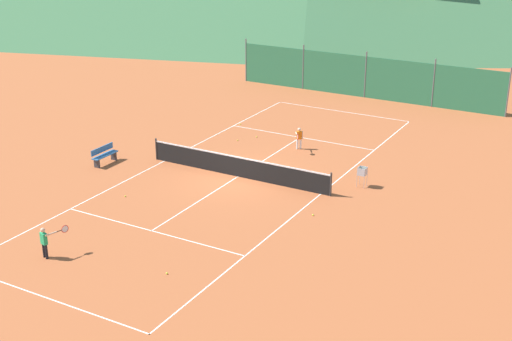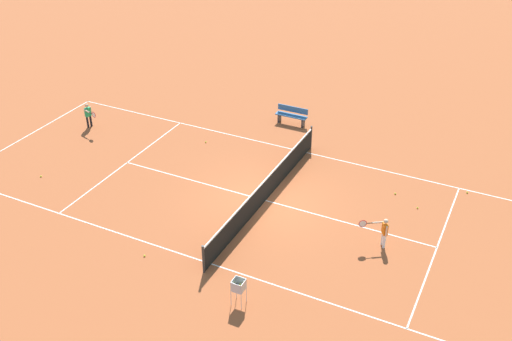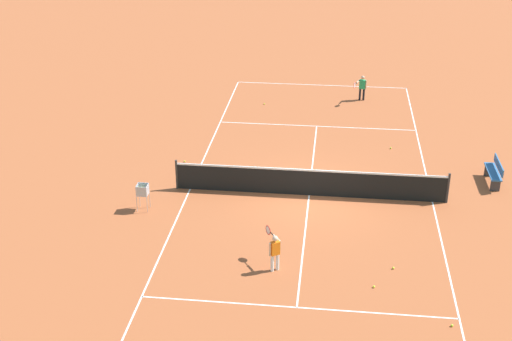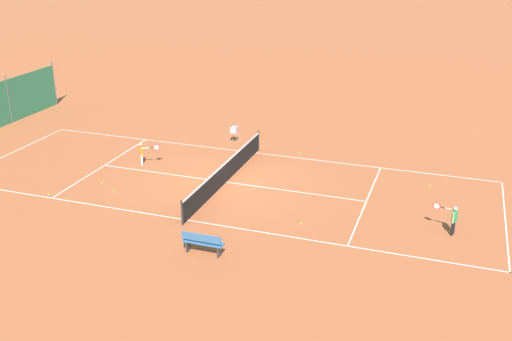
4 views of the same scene
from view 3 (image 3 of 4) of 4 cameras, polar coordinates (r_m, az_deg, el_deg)
The scene contains 13 objects.
ground_plane at distance 24.19m, azimuth 4.27°, elevation -1.98°, with size 600.00×600.00×0.00m, color #A8542D.
court_line_markings at distance 24.19m, azimuth 4.27°, elevation -1.98°, with size 8.25×23.85×0.01m.
tennis_net at distance 23.97m, azimuth 4.31°, elevation -0.92°, with size 9.18×0.08×1.06m.
player_far_baseline at distance 33.11m, azimuth 8.46°, elevation 6.69°, with size 0.61×0.93×1.16m.
player_near_service at distance 19.84m, azimuth 1.49°, elevation -6.32°, with size 0.51×0.95×1.11m.
tennis_ball_by_net_left at distance 26.68m, azimuth -5.74°, elevation 0.73°, with size 0.07×0.07×0.07m, color #CCE033.
tennis_ball_alley_left at distance 18.68m, azimuth 15.41°, elevation -11.87°, with size 0.07×0.07×0.07m, color #CCE033.
tennis_ball_by_net_right at distance 20.53m, azimuth 10.93°, elevation -7.67°, with size 0.07×0.07×0.07m, color #CCE033.
tennis_ball_near_corner at distance 32.42m, azimuth 0.67°, elevation 5.36°, with size 0.07×0.07×0.07m, color #CCE033.
tennis_ball_mid_court at distance 19.66m, azimuth 9.42°, elevation -9.15°, with size 0.07×0.07×0.07m, color #CCE033.
tennis_ball_alley_right at distance 28.19m, azimuth 10.72°, elevation 1.78°, with size 0.07×0.07×0.07m, color #CCE033.
ball_hopper at distance 23.21m, azimuth -9.08°, elevation -1.67°, with size 0.36×0.36×0.89m.
courtside_bench at distance 26.11m, azimuth 18.53°, elevation -0.08°, with size 0.36×1.50×0.84m.
Camera 3 is at (-0.72, 21.54, 10.99)m, focal length 50.00 mm.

